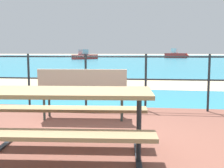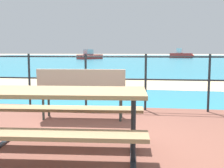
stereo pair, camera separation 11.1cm
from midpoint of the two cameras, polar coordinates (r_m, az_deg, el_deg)
ground_plane at (r=3.31m, az=-3.71°, el=-14.54°), size 240.00×240.00×0.00m
patio_paving at (r=3.30m, az=-3.71°, el=-14.06°), size 6.40×5.20×0.06m
sea_water at (r=43.04m, az=7.08°, el=5.05°), size 90.00×90.00×0.01m
beach_strip at (r=10.34m, az=4.35°, el=0.05°), size 54.08×5.52×0.01m
picnic_table at (r=2.89m, az=-10.46°, el=-4.66°), size 1.92×1.44×0.75m
park_bench at (r=4.65m, az=-5.47°, el=-0.98°), size 1.47×0.50×0.85m
railing_fence at (r=5.45m, az=1.25°, el=1.85°), size 5.94×0.04×1.09m
boat_mid at (r=42.81m, az=-4.41°, el=5.72°), size 3.45×4.64×1.47m
boat_far at (r=50.95m, az=14.07°, el=5.76°), size 4.29×2.59×1.70m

